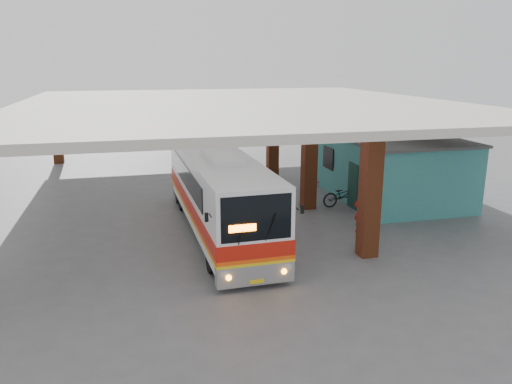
{
  "coord_description": "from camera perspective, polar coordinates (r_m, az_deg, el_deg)",
  "views": [
    {
      "loc": [
        -4.74,
        -17.89,
        6.58
      ],
      "look_at": [
        -0.24,
        0.0,
        1.73
      ],
      "focal_mm": 35.0,
      "sensor_mm": 36.0,
      "label": 1
    }
  ],
  "objects": [
    {
      "name": "canopy_roof",
      "position": [
        25.03,
        -2.03,
        9.95
      ],
      "size": [
        21.0,
        23.0,
        0.3
      ],
      "primitive_type": "cube",
      "color": "beige",
      "rests_on": "brick_columns"
    },
    {
      "name": "red_chair",
      "position": [
        27.46,
        7.23,
        1.46
      ],
      "size": [
        0.41,
        0.41,
        0.72
      ],
      "rotation": [
        0.0,
        0.0,
        -0.07
      ],
      "color": "red",
      "rests_on": "ground"
    },
    {
      "name": "coach_bus",
      "position": [
        19.55,
        -4.37,
        0.04
      ],
      "size": [
        2.68,
        11.38,
        3.29
      ],
      "rotation": [
        0.0,
        0.0,
        0.03
      ],
      "color": "silver",
      "rests_on": "ground"
    },
    {
      "name": "ground",
      "position": [
        19.64,
        0.67,
        -4.85
      ],
      "size": [
        90.0,
        90.0,
        0.0
      ],
      "primitive_type": "plane",
      "color": "#515154",
      "rests_on": "ground"
    },
    {
      "name": "pedestrian",
      "position": [
        20.06,
        11.93,
        -2.1
      ],
      "size": [
        0.7,
        0.52,
        1.76
      ],
      "primitive_type": "imported",
      "rotation": [
        0.0,
        0.0,
        3.31
      ],
      "color": "red",
      "rests_on": "ground"
    },
    {
      "name": "motorcycle",
      "position": [
        23.58,
        9.99,
        -0.32
      ],
      "size": [
        2.12,
        0.85,
        1.1
      ],
      "primitive_type": "imported",
      "rotation": [
        0.0,
        0.0,
        1.63
      ],
      "color": "black",
      "rests_on": "ground"
    },
    {
      "name": "brick_columns",
      "position": [
        24.11,
        0.94,
        4.2
      ],
      "size": [
        20.1,
        21.6,
        4.35
      ],
      "color": "brown",
      "rests_on": "ground"
    },
    {
      "name": "shop_building",
      "position": [
        25.57,
        14.79,
        2.92
      ],
      "size": [
        5.2,
        8.2,
        3.11
      ],
      "color": "teal",
      "rests_on": "ground"
    }
  ]
}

